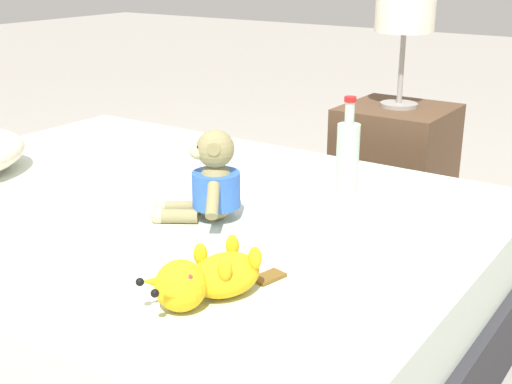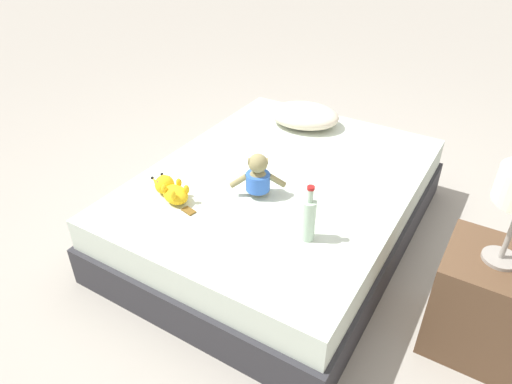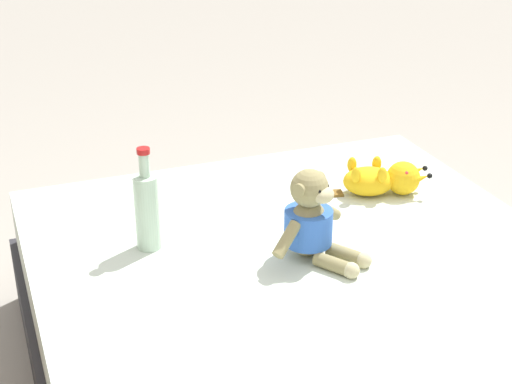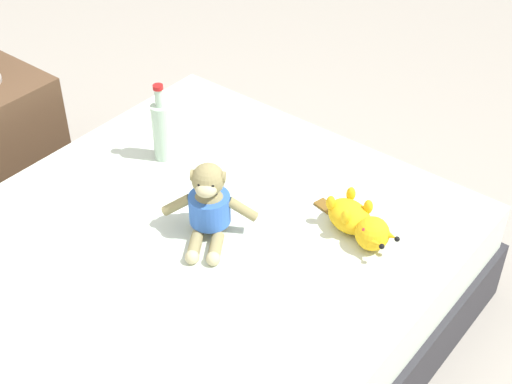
# 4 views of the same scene
# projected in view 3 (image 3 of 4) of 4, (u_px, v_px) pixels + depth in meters

# --- Properties ---
(bed) EXTENTS (1.38, 1.82, 0.39)m
(bed) POSITION_uv_depth(u_px,v_px,m) (340.00, 370.00, 1.86)
(bed) COLOR #2D2D33
(bed) RESTS_ON ground_plane
(plush_monkey) EXTENTS (0.26, 0.25, 0.24)m
(plush_monkey) POSITION_uv_depth(u_px,v_px,m) (312.00, 222.00, 1.92)
(plush_monkey) COLOR #8E8456
(plush_monkey) RESTS_ON bed
(plush_yellow_creature) EXTENTS (0.32, 0.17, 0.10)m
(plush_yellow_creature) POSITION_uv_depth(u_px,v_px,m) (383.00, 179.00, 2.27)
(plush_yellow_creature) COLOR yellow
(plush_yellow_creature) RESTS_ON bed
(glass_bottle) EXTENTS (0.06, 0.06, 0.28)m
(glass_bottle) POSITION_uv_depth(u_px,v_px,m) (147.00, 209.00, 1.96)
(glass_bottle) COLOR #B2D1B7
(glass_bottle) RESTS_ON bed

